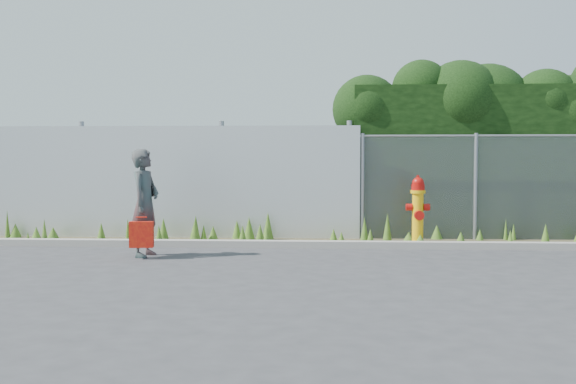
# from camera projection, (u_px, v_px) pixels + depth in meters

# --- Properties ---
(ground) EXTENTS (80.00, 80.00, 0.00)m
(ground) POSITION_uv_depth(u_px,v_px,m) (303.00, 265.00, 9.47)
(ground) COLOR #353537
(ground) RESTS_ON ground
(curb) EXTENTS (16.00, 0.22, 0.12)m
(curb) POSITION_uv_depth(u_px,v_px,m) (306.00, 244.00, 11.26)
(curb) COLOR gray
(curb) RESTS_ON ground
(weed_strip) EXTENTS (16.00, 1.31, 0.55)m
(weed_strip) POSITION_uv_depth(u_px,v_px,m) (269.00, 235.00, 11.97)
(weed_strip) COLOR #443C27
(weed_strip) RESTS_ON ground
(corrugated_fence) EXTENTS (8.50, 0.21, 2.30)m
(corrugated_fence) POSITION_uv_depth(u_px,v_px,m) (143.00, 182.00, 12.58)
(corrugated_fence) COLOR silver
(corrugated_fence) RESTS_ON ground
(chainlink_fence) EXTENTS (6.50, 0.07, 2.05)m
(chainlink_fence) POSITION_uv_depth(u_px,v_px,m) (531.00, 187.00, 12.17)
(chainlink_fence) COLOR gray
(chainlink_fence) RESTS_ON ground
(hedge) EXTENTS (7.72, 2.08, 3.79)m
(hedge) POSITION_uv_depth(u_px,v_px,m) (531.00, 133.00, 13.10)
(hedge) COLOR black
(hedge) RESTS_ON ground
(fire_hydrant) EXTENTS (0.42, 0.38, 1.26)m
(fire_hydrant) POSITION_uv_depth(u_px,v_px,m) (418.00, 212.00, 11.52)
(fire_hydrant) COLOR yellow
(fire_hydrant) RESTS_ON ground
(woman) EXTENTS (0.52, 0.69, 1.72)m
(woman) POSITION_uv_depth(u_px,v_px,m) (145.00, 203.00, 10.23)
(woman) COLOR #0F645F
(woman) RESTS_ON ground
(red_tote_bag) EXTENTS (0.37, 0.14, 0.48)m
(red_tote_bag) POSITION_uv_depth(u_px,v_px,m) (141.00, 234.00, 9.96)
(red_tote_bag) COLOR #B20A0E
(black_shoulder_bag) EXTENTS (0.24, 0.10, 0.18)m
(black_shoulder_bag) POSITION_uv_depth(u_px,v_px,m) (146.00, 191.00, 10.34)
(black_shoulder_bag) COLOR black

